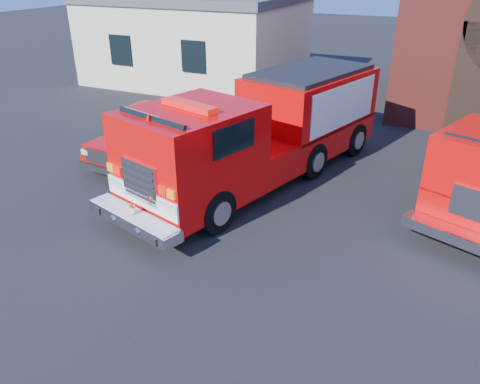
% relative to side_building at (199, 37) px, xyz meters
% --- Properties ---
extents(ground, '(100.00, 100.00, 0.00)m').
position_rel_side_building_xyz_m(ground, '(9.00, -13.00, -2.20)').
color(ground, black).
rests_on(ground, ground).
extents(side_building, '(10.20, 8.20, 4.35)m').
position_rel_side_building_xyz_m(side_building, '(0.00, 0.00, 0.00)').
color(side_building, beige).
rests_on(side_building, ground).
extents(fire_engine, '(5.15, 9.75, 2.89)m').
position_rel_side_building_xyz_m(fire_engine, '(8.12, -10.64, -0.70)').
color(fire_engine, black).
rests_on(fire_engine, ground).
extents(pickup_truck, '(2.22, 5.14, 1.64)m').
position_rel_side_building_xyz_m(pickup_truck, '(4.20, -10.46, -1.43)').
color(pickup_truck, black).
rests_on(pickup_truck, ground).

